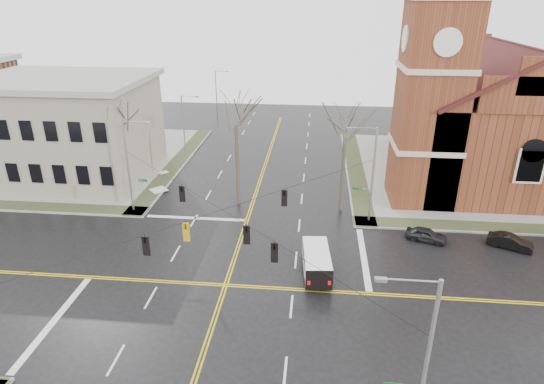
# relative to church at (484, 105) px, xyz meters

# --- Properties ---
(ground) EXTENTS (120.00, 120.00, 0.00)m
(ground) POSITION_rel_church_xyz_m (-24.76, -24.78, -8.43)
(ground) COLOR black
(ground) RESTS_ON ground
(sidewalks) EXTENTS (80.00, 80.00, 0.17)m
(sidewalks) POSITION_rel_church_xyz_m (-24.76, -24.78, -8.36)
(sidewalks) COLOR gray
(sidewalks) RESTS_ON ground
(road_markings) EXTENTS (100.00, 100.00, 0.01)m
(road_markings) POSITION_rel_church_xyz_m (-24.76, -24.78, -8.43)
(road_markings) COLOR gold
(road_markings) RESTS_ON ground
(church) EXTENTS (24.28, 27.48, 27.50)m
(church) POSITION_rel_church_xyz_m (0.00, 0.00, 0.00)
(church) COLOR #5F2D18
(church) RESTS_ON ground
(civic_building_a) EXTENTS (18.00, 14.00, 11.00)m
(civic_building_a) POSITION_rel_church_xyz_m (-46.76, -4.78, -2.93)
(civic_building_a) COLOR gray
(civic_building_a) RESTS_ON ground
(signal_pole_ne) EXTENTS (2.75, 0.22, 9.00)m
(signal_pole_ne) POSITION_rel_church_xyz_m (-13.44, -13.28, -3.48)
(signal_pole_ne) COLOR gray
(signal_pole_ne) RESTS_ON ground
(signal_pole_nw) EXTENTS (2.75, 0.22, 9.00)m
(signal_pole_nw) POSITION_rel_church_xyz_m (-36.09, -13.28, -3.48)
(signal_pole_nw) COLOR gray
(signal_pole_nw) RESTS_ON ground
(signal_pole_se) EXTENTS (2.75, 0.22, 9.00)m
(signal_pole_se) POSITION_rel_church_xyz_m (-13.44, -36.28, -3.48)
(signal_pole_se) COLOR gray
(signal_pole_se) RESTS_ON ground
(span_wires) EXTENTS (23.02, 23.02, 0.03)m
(span_wires) POSITION_rel_church_xyz_m (-24.76, -24.78, -2.23)
(span_wires) COLOR black
(span_wires) RESTS_ON ground
(traffic_signals) EXTENTS (8.21, 8.26, 1.30)m
(traffic_signals) POSITION_rel_church_xyz_m (-24.76, -25.45, -2.98)
(traffic_signals) COLOR black
(traffic_signals) RESTS_ON ground
(streetlight_north_a) EXTENTS (2.30, 0.20, 8.00)m
(streetlight_north_a) POSITION_rel_church_xyz_m (-35.42, 3.22, -3.97)
(streetlight_north_a) COLOR gray
(streetlight_north_a) RESTS_ON ground
(streetlight_north_b) EXTENTS (2.30, 0.20, 8.00)m
(streetlight_north_b) POSITION_rel_church_xyz_m (-35.42, 23.22, -3.97)
(streetlight_north_b) COLOR gray
(streetlight_north_b) RESTS_ON ground
(cargo_van) EXTENTS (2.40, 5.21, 1.92)m
(cargo_van) POSITION_rel_church_xyz_m (-18.15, -22.42, -7.30)
(cargo_van) COLOR white
(cargo_van) RESTS_ON ground
(parked_car_a) EXTENTS (3.71, 2.42, 1.18)m
(parked_car_a) POSITION_rel_church_xyz_m (-8.67, -16.52, -7.85)
(parked_car_a) COLOR black
(parked_car_a) RESTS_ON ground
(parked_car_b) EXTENTS (3.77, 2.64, 1.18)m
(parked_car_b) POSITION_rel_church_xyz_m (-1.88, -17.07, -7.84)
(parked_car_b) COLOR black
(parked_car_b) RESTS_ON ground
(tree_nw_far) EXTENTS (4.00, 4.00, 10.62)m
(tree_nw_far) POSITION_rel_church_xyz_m (-38.05, -11.12, -0.74)
(tree_nw_far) COLOR #342B21
(tree_nw_far) RESTS_ON ground
(tree_nw_near) EXTENTS (4.00, 4.00, 12.21)m
(tree_nw_near) POSITION_rel_church_xyz_m (-26.17, -10.62, 0.39)
(tree_nw_near) COLOR #342B21
(tree_nw_near) RESTS_ON ground
(tree_ne) EXTENTS (4.00, 4.00, 10.99)m
(tree_ne) POSITION_rel_church_xyz_m (-15.84, -11.10, -0.47)
(tree_ne) COLOR #342B21
(tree_ne) RESTS_ON ground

